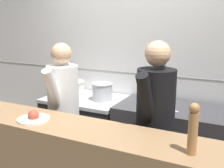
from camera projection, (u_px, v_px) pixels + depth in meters
name	position (u px, v px, depth m)	size (l,w,h in m)	color
wall_back_tiled	(134.00, 61.00, 3.33)	(8.00, 0.06, 2.60)	white
oven_range	(86.00, 129.00, 3.39)	(0.98, 0.71, 0.86)	#232326
prep_counter	(169.00, 145.00, 2.92)	(1.15, 0.65, 0.89)	#38383D
stock_pot	(73.00, 88.00, 3.40)	(0.29, 0.29, 0.18)	beige
sauce_pot	(102.00, 91.00, 3.15)	(0.26, 0.26, 0.21)	#B7BABF
chefs_knife	(157.00, 108.00, 2.76)	(0.38, 0.06, 0.02)	#B7BABF
plated_dish_main	(34.00, 118.00, 2.19)	(0.27, 0.27, 0.09)	white
pepper_mill	(193.00, 128.00, 1.58)	(0.07, 0.07, 0.33)	#AD7A47
chef_head_cook	(64.00, 110.00, 2.75)	(0.37, 0.69, 1.58)	black
chef_sous	(155.00, 124.00, 2.29)	(0.36, 0.71, 1.63)	black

